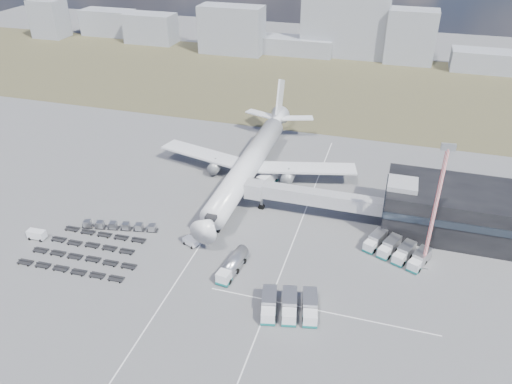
# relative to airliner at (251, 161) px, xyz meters

# --- Properties ---
(ground) EXTENTS (420.00, 420.00, 0.00)m
(ground) POSITION_rel_airliner_xyz_m (0.00, -32.38, -5.29)
(ground) COLOR #565659
(ground) RESTS_ON ground
(grass_strip) EXTENTS (420.00, 90.00, 0.01)m
(grass_strip) POSITION_rel_airliner_xyz_m (0.00, 77.62, -5.29)
(grass_strip) COLOR #47452A
(grass_strip) RESTS_ON ground
(lane_markings) EXTENTS (47.12, 110.00, 0.01)m
(lane_markings) POSITION_rel_airliner_xyz_m (9.77, -29.38, -5.29)
(lane_markings) COLOR silver
(lane_markings) RESTS_ON ground
(terminal) EXTENTS (30.40, 16.40, 11.00)m
(terminal) POSITION_rel_airliner_xyz_m (47.77, -8.41, -0.04)
(terminal) COLOR black
(terminal) RESTS_ON ground
(jet_bridge) EXTENTS (30.30, 3.80, 7.05)m
(jet_bridge) POSITION_rel_airliner_xyz_m (15.90, -11.95, -0.24)
(jet_bridge) COLOR #939399
(jet_bridge) RESTS_ON ground
(airliner) EXTENTS (51.59, 64.53, 17.62)m
(airliner) POSITION_rel_airliner_xyz_m (0.00, 0.00, 0.00)
(airliner) COLOR silver
(airliner) RESTS_ON ground
(skyline) EXTENTS (293.97, 25.94, 25.93)m
(skyline) POSITION_rel_airliner_xyz_m (7.97, 117.01, 3.75)
(skyline) COLOR gray
(skyline) RESTS_ON ground
(fuel_tanker) EXTENTS (3.56, 9.82, 3.10)m
(fuel_tanker) POSITION_rel_airliner_xyz_m (7.08, -34.77, -3.74)
(fuel_tanker) COLOR silver
(fuel_tanker) RESTS_ON ground
(pushback_tug) EXTENTS (3.72, 3.02, 1.47)m
(pushback_tug) POSITION_rel_airliner_xyz_m (-3.77, -29.21, -4.56)
(pushback_tug) COLOR silver
(pushback_tug) RESTS_ON ground
(utility_van) EXTENTS (3.81, 1.85, 2.04)m
(utility_van) POSITION_rel_airliner_xyz_m (-35.28, -36.45, -4.27)
(utility_van) COLOR silver
(utility_van) RESTS_ON ground
(catering_truck) EXTENTS (4.42, 6.68, 2.84)m
(catering_truck) POSITION_rel_airliner_xyz_m (4.56, -0.91, -3.84)
(catering_truck) COLOR silver
(catering_truck) RESTS_ON ground
(service_trucks_near) EXTENTS (10.71, 8.94, 2.87)m
(service_trucks_near) POSITION_rel_airliner_xyz_m (19.90, -42.29, -3.73)
(service_trucks_near) COLOR silver
(service_trucks_near) RESTS_ON ground
(service_trucks_far) EXTENTS (13.26, 10.51, 2.59)m
(service_trucks_far) POSITION_rel_airliner_xyz_m (36.58, -20.86, -3.88)
(service_trucks_far) COLOR silver
(service_trucks_far) RESTS_ON ground
(uld_row) EXTENTS (16.52, 4.41, 1.50)m
(uld_row) POSITION_rel_airliner_xyz_m (-20.56, -28.49, -4.39)
(uld_row) COLOR black
(uld_row) RESTS_ON ground
(baggage_dollies) EXTENTS (23.52, 14.45, 0.70)m
(baggage_dollies) POSITION_rel_airliner_xyz_m (-22.85, -37.91, -4.94)
(baggage_dollies) COLOR black
(baggage_dollies) RESTS_ON ground
(floodlight_mast) EXTENTS (2.46, 2.01, 25.99)m
(floodlight_mast) POSITION_rel_airliner_xyz_m (41.75, -22.63, 7.74)
(floodlight_mast) COLOR red
(floodlight_mast) RESTS_ON ground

